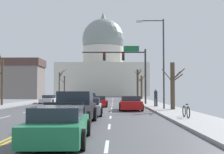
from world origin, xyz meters
TOP-DOWN VIEW (x-y plane):
  - ground at (0.00, -0.00)m, footprint 20.00×180.00m
  - signal_gantry at (5.43, 13.87)m, footprint 7.91×0.41m
  - street_lamp_right at (7.87, 3.83)m, footprint 2.51×0.24m
  - capitol_building at (0.00, 79.93)m, footprint 29.20×22.95m
  - sedan_near_00 at (2.03, 9.76)m, footprint 2.01×4.30m
  - sedan_near_01 at (5.22, 3.90)m, footprint 2.12×4.50m
  - sedan_near_02 at (1.90, -1.69)m, footprint 2.09×4.53m
  - pickup_truck_near_03 at (1.58, -7.22)m, footprint 2.31×5.26m
  - sedan_near_04 at (1.87, -13.09)m, footprint 2.08×4.72m
  - sedan_oncoming_00 at (-5.31, 18.44)m, footprint 1.98×4.44m
  - sedan_oncoming_01 at (-1.72, 31.07)m, footprint 2.00×4.35m
  - sedan_oncoming_02 at (-5.20, 44.92)m, footprint 1.97×4.28m
  - sedan_oncoming_03 at (-1.89, 54.71)m, footprint 1.96×4.60m
  - flank_building_01 at (-18.31, 41.76)m, footprint 13.19×7.31m
  - bare_tree_00 at (8.98, 34.40)m, footprint 1.34×2.65m
  - bare_tree_01 at (-8.76, 52.53)m, footprint 1.70×1.86m
  - bare_tree_02 at (8.83, 2.95)m, footprint 1.92×1.40m
  - bare_tree_03 at (-7.76, 40.51)m, footprint 1.61×2.45m
  - bare_tree_04 at (7.95, 30.51)m, footprint 1.36×2.10m
  - bare_tree_05 at (-8.80, 10.19)m, footprint 1.48×2.36m
  - pedestrian_00 at (8.02, 7.80)m, footprint 0.35×0.34m
  - bicycle_parked at (8.09, -4.93)m, footprint 0.12×1.77m

SIDE VIEW (x-z plane):
  - ground at x=0.00m, z-range -0.08..0.12m
  - bicycle_parked at x=8.09m, z-range 0.06..0.91m
  - sedan_oncoming_00 at x=-5.31m, z-range -0.04..1.11m
  - sedan_oncoming_03 at x=-1.89m, z-range -0.03..1.12m
  - sedan_near_00 at x=2.03m, z-range -0.03..1.15m
  - sedan_near_04 at x=1.87m, z-range -0.04..1.19m
  - sedan_near_02 at x=1.90m, z-range -0.04..1.19m
  - sedan_oncoming_01 at x=-1.72m, z-range -0.03..1.20m
  - sedan_oncoming_02 at x=-5.20m, z-range -0.04..1.21m
  - sedan_near_01 at x=5.22m, z-range -0.04..1.24m
  - pickup_truck_near_03 at x=1.58m, z-range -0.10..1.61m
  - pedestrian_00 at x=8.02m, z-range 0.24..2.04m
  - bare_tree_02 at x=8.83m, z-range 0.20..4.25m
  - bare_tree_00 at x=8.98m, z-range 0.18..4.74m
  - bare_tree_01 at x=-8.76m, z-range 0.24..5.61m
  - bare_tree_04 at x=7.95m, z-range 0.19..5.76m
  - bare_tree_05 at x=-8.80m, z-range 0.07..6.28m
  - bare_tree_03 at x=-7.76m, z-range 0.30..6.45m
  - flank_building_01 at x=-18.31m, z-range 0.05..8.58m
  - street_lamp_right at x=7.87m, z-range 0.90..8.99m
  - signal_gantry at x=5.43m, z-range 1.64..8.79m
  - capitol_building at x=0.00m, z-range -4.56..24.27m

